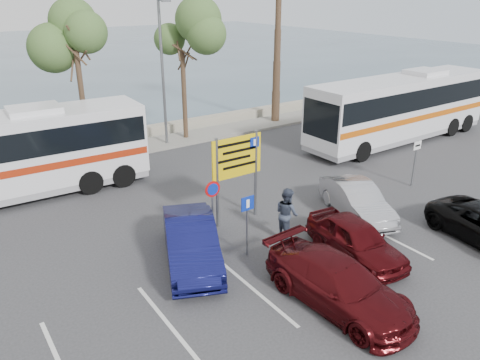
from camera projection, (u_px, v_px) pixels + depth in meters
ground at (265, 263)px, 15.85m from camera, size 120.00×120.00×0.00m
kerb_strip at (116, 151)px, 26.51m from camera, size 44.00×2.40×0.15m
seawall at (104, 139)px, 27.95m from camera, size 48.00×0.80×0.60m
tree_mid at (74, 32)px, 23.23m from camera, size 3.20×3.20×8.00m
tree_right at (181, 35)px, 26.54m from camera, size 3.20×3.20×7.40m
street_lamp_right at (163, 67)px, 25.99m from camera, size 0.45×1.15×8.01m
direction_sign at (237, 164)px, 17.89m from camera, size 2.20×0.12×3.60m
sign_no_stop at (213, 201)px, 16.76m from camera, size 0.60×0.08×2.35m
sign_parking at (247, 218)px, 15.79m from camera, size 0.50×0.07×2.25m
sign_taxi at (415, 157)px, 21.56m from camera, size 0.50×0.07×2.20m
lane_markings at (256, 289)px, 14.49m from camera, size 12.02×4.20×0.01m
coach_bus_right at (400, 110)px, 27.92m from camera, size 13.21×2.99×4.11m
car_blue at (191, 242)px, 15.65m from camera, size 3.34×5.00×1.56m
car_maroon at (338, 284)px, 13.55m from camera, size 2.28×5.00×1.42m
car_red at (356, 239)px, 15.98m from camera, size 2.12×4.24×1.39m
car_silver_b at (357, 201)px, 18.88m from camera, size 2.82×4.50×1.40m
pedestrian_far at (287, 214)px, 17.13m from camera, size 0.81×1.01×1.99m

